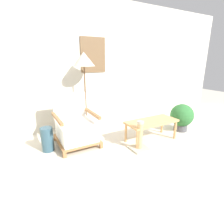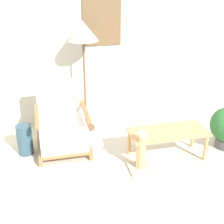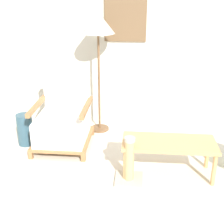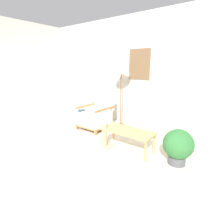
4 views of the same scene
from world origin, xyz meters
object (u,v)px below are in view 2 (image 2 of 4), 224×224
at_px(armchair, 62,128).
at_px(vase, 25,140).
at_px(floor_lamp, 83,36).
at_px(coffee_table, 168,134).
at_px(scratching_post, 141,157).

distance_m(armchair, vase, 0.50).
bearing_deg(floor_lamp, coffee_table, -50.41).
xyz_separation_m(armchair, scratching_post, (0.85, -0.73, -0.12)).
relative_size(floor_lamp, vase, 3.94).
relative_size(armchair, coffee_table, 0.89).
bearing_deg(floor_lamp, armchair, -128.41).
distance_m(coffee_table, vase, 1.83).
height_order(floor_lamp, vase, floor_lamp).
bearing_deg(scratching_post, floor_lamp, 110.64).
xyz_separation_m(armchair, vase, (-0.49, -0.02, -0.10)).
bearing_deg(coffee_table, vase, 163.23).
bearing_deg(armchair, vase, -177.11).
xyz_separation_m(vase, scratching_post, (1.35, -0.71, -0.02)).
height_order(armchair, coffee_table, armchair).
height_order(floor_lamp, coffee_table, floor_lamp).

